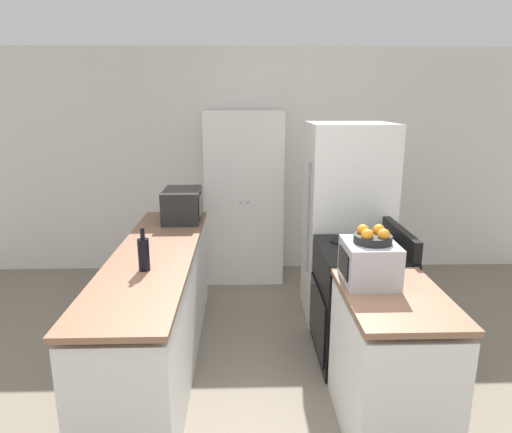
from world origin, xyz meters
The scene contains 10 objects.
wall_back centered at (0.00, 3.47, 1.30)m, with size 7.00×0.06×2.60m.
counter_left centered at (-0.78, 1.36, 0.44)m, with size 0.60×2.52×0.92m.
counter_right centered at (0.78, 0.55, 0.44)m, with size 0.60×0.89×0.92m.
pantry_cabinet centered at (-0.10, 3.15, 0.96)m, with size 0.85×0.57×1.91m.
stove centered at (0.80, 1.40, 0.47)m, with size 0.66×0.77×1.08m.
refrigerator centered at (0.85, 2.17, 0.91)m, with size 0.77×0.69×1.83m.
microwave centered at (-0.68, 2.29, 1.06)m, with size 0.34×0.48×0.30m.
wine_bottle centered at (-0.78, 1.00, 1.03)m, with size 0.08×0.08×0.29m.
toaster_oven centered at (0.67, 0.75, 1.05)m, with size 0.33×0.36×0.26m.
fruit_bowl centered at (0.68, 0.74, 1.22)m, with size 0.23×0.23×0.10m.
Camera 1 is at (-0.12, -1.90, 2.04)m, focal length 32.00 mm.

